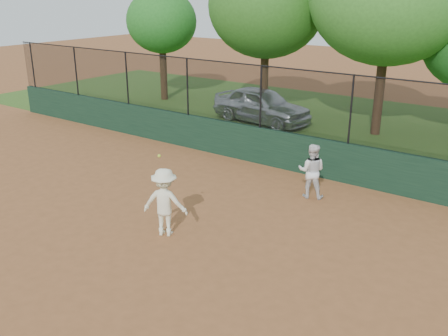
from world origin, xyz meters
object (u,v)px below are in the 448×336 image
Objects in this scene: player_main at (165,202)px; player_second at (312,171)px; parked_car at (261,105)px; tree_0 at (161,22)px; tree_1 at (266,6)px.

player_second is at bearing 66.36° from player_main.
player_main is (3.66, -10.16, 0.06)m from parked_car.
player_second is 0.28× the size of tree_0.
player_second reaches higher than parked_car.
parked_car is 2.09× the size of player_main.
player_main is at bearing -153.63° from parked_car.
parked_car is 0.81× the size of tree_0.
tree_0 is (-6.57, 1.11, 3.14)m from parked_car.
player_second is at bearing -132.24° from parked_car.
player_second is at bearing -50.77° from tree_1.
player_second is at bearing -31.33° from tree_0.
player_second is 0.22× the size of tree_1.
tree_0 is at bearing -179.33° from tree_1.
player_second is (5.40, -6.17, 0.01)m from parked_car.
player_main is at bearing 47.67° from player_second.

